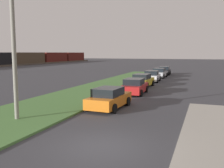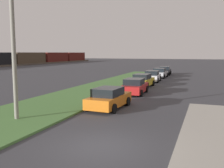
{
  "view_description": "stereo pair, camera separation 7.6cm",
  "coord_description": "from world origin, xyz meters",
  "px_view_note": "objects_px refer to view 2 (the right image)",
  "views": [
    {
      "loc": [
        -9.38,
        -3.89,
        3.85
      ],
      "look_at": [
        10.05,
        3.22,
        1.32
      ],
      "focal_mm": 41.19,
      "sensor_mm": 36.0,
      "label": 1
    },
    {
      "loc": [
        -9.36,
        -3.96,
        3.85
      ],
      "look_at": [
        10.05,
        3.22,
        1.32
      ],
      "focal_mm": 41.19,
      "sensor_mm": 36.0,
      "label": 2
    }
  ],
  "objects_px": {
    "streetlight": "(19,43)",
    "parked_car_white": "(152,76)",
    "parked_car_red": "(135,86)",
    "parked_car_silver": "(160,73)",
    "parked_car_yellow": "(142,80)",
    "parked_car_orange": "(109,98)",
    "parked_car_black": "(165,71)"
  },
  "relations": [
    {
      "from": "streetlight",
      "to": "parked_car_white",
      "type": "bearing_deg",
      "value": -7.34
    },
    {
      "from": "parked_car_red",
      "to": "parked_car_white",
      "type": "distance_m",
      "value": 10.95
    },
    {
      "from": "parked_car_silver",
      "to": "streetlight",
      "type": "relative_size",
      "value": 0.58
    },
    {
      "from": "parked_car_red",
      "to": "parked_car_yellow",
      "type": "xyz_separation_m",
      "value": [
        5.31,
        0.52,
        0.0
      ]
    },
    {
      "from": "parked_car_yellow",
      "to": "parked_car_silver",
      "type": "relative_size",
      "value": 1.01
    },
    {
      "from": "parked_car_orange",
      "to": "parked_car_yellow",
      "type": "relative_size",
      "value": 1.0
    },
    {
      "from": "parked_car_orange",
      "to": "parked_car_yellow",
      "type": "bearing_deg",
      "value": 5.02
    },
    {
      "from": "parked_car_red",
      "to": "parked_car_white",
      "type": "height_order",
      "value": "same"
    },
    {
      "from": "parked_car_red",
      "to": "parked_car_white",
      "type": "relative_size",
      "value": 0.99
    },
    {
      "from": "parked_car_red",
      "to": "parked_car_silver",
      "type": "relative_size",
      "value": 1.01
    },
    {
      "from": "parked_car_orange",
      "to": "parked_car_white",
      "type": "xyz_separation_m",
      "value": [
        17.56,
        0.52,
        0.0
      ]
    },
    {
      "from": "parked_car_silver",
      "to": "parked_car_black",
      "type": "height_order",
      "value": "same"
    },
    {
      "from": "parked_car_white",
      "to": "parked_car_silver",
      "type": "relative_size",
      "value": 1.02
    },
    {
      "from": "parked_car_black",
      "to": "parked_car_yellow",
      "type": "bearing_deg",
      "value": 177.54
    },
    {
      "from": "parked_car_white",
      "to": "parked_car_silver",
      "type": "bearing_deg",
      "value": -3.14
    },
    {
      "from": "parked_car_red",
      "to": "parked_car_yellow",
      "type": "relative_size",
      "value": 1.0
    },
    {
      "from": "parked_car_white",
      "to": "parked_car_silver",
      "type": "xyz_separation_m",
      "value": [
        5.95,
        0.01,
        0.0
      ]
    },
    {
      "from": "parked_car_black",
      "to": "streetlight",
      "type": "bearing_deg",
      "value": 172.44
    },
    {
      "from": "parked_car_orange",
      "to": "parked_car_white",
      "type": "bearing_deg",
      "value": 4.31
    },
    {
      "from": "streetlight",
      "to": "parked_car_black",
      "type": "bearing_deg",
      "value": -4.73
    },
    {
      "from": "parked_car_orange",
      "to": "streetlight",
      "type": "distance_m",
      "value": 6.96
    },
    {
      "from": "parked_car_orange",
      "to": "parked_car_black",
      "type": "relative_size",
      "value": 1.0
    },
    {
      "from": "parked_car_yellow",
      "to": "parked_car_white",
      "type": "distance_m",
      "value": 5.62
    },
    {
      "from": "parked_car_yellow",
      "to": "parked_car_white",
      "type": "height_order",
      "value": "same"
    },
    {
      "from": "parked_car_silver",
      "to": "parked_car_yellow",
      "type": "bearing_deg",
      "value": -178.99
    },
    {
      "from": "parked_car_white",
      "to": "parked_car_silver",
      "type": "height_order",
      "value": "same"
    },
    {
      "from": "parked_car_red",
      "to": "parked_car_black",
      "type": "height_order",
      "value": "same"
    },
    {
      "from": "parked_car_yellow",
      "to": "parked_car_silver",
      "type": "xyz_separation_m",
      "value": [
        11.57,
        0.03,
        0.0
      ]
    },
    {
      "from": "parked_car_red",
      "to": "streetlight",
      "type": "bearing_deg",
      "value": 161.1
    },
    {
      "from": "parked_car_orange",
      "to": "streetlight",
      "type": "xyz_separation_m",
      "value": [
        -4.83,
        3.41,
        3.67
      ]
    },
    {
      "from": "parked_car_orange",
      "to": "parked_car_white",
      "type": "distance_m",
      "value": 17.57
    },
    {
      "from": "parked_car_silver",
      "to": "streetlight",
      "type": "bearing_deg",
      "value": 175.06
    }
  ]
}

